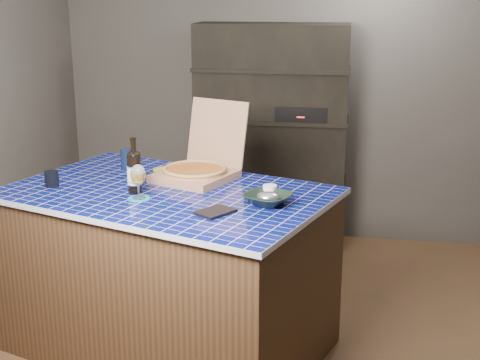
% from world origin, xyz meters
% --- Properties ---
extents(room, '(3.50, 3.50, 3.50)m').
position_xyz_m(room, '(0.00, 0.00, 1.25)').
color(room, brown).
rests_on(room, ground).
extents(shelving_unit, '(1.20, 0.41, 1.80)m').
position_xyz_m(shelving_unit, '(0.00, 1.53, 0.90)').
color(shelving_unit, black).
rests_on(shelving_unit, floor).
extents(kitchen_island, '(2.03, 1.64, 0.97)m').
position_xyz_m(kitchen_island, '(-0.37, -0.27, 0.48)').
color(kitchen_island, '#4D301E').
rests_on(kitchen_island, floor).
extents(pizza_box, '(0.56, 0.61, 0.44)m').
position_xyz_m(pizza_box, '(-0.26, 0.00, 1.03)').
color(pizza_box, '#AA7558').
rests_on(pizza_box, kitchen_island).
extents(mead_bottle, '(0.08, 0.08, 0.31)m').
position_xyz_m(mead_bottle, '(-0.54, -0.32, 1.09)').
color(mead_bottle, black).
rests_on(mead_bottle, kitchen_island).
extents(teal_trivet, '(0.12, 0.12, 0.01)m').
position_xyz_m(teal_trivet, '(-0.48, -0.43, 0.97)').
color(teal_trivet, teal).
rests_on(teal_trivet, kitchen_island).
extents(wine_glass, '(0.08, 0.08, 0.19)m').
position_xyz_m(wine_glass, '(-0.48, -0.43, 1.10)').
color(wine_glass, white).
rests_on(wine_glass, teal_trivet).
extents(tumbler, '(0.08, 0.08, 0.09)m').
position_xyz_m(tumbler, '(-1.05, -0.28, 1.01)').
color(tumbler, black).
rests_on(tumbler, kitchen_island).
extents(dvd_case, '(0.22, 0.23, 0.01)m').
position_xyz_m(dvd_case, '(-0.03, -0.60, 0.97)').
color(dvd_case, black).
rests_on(dvd_case, kitchen_island).
extents(bowl, '(0.32, 0.32, 0.06)m').
position_xyz_m(bowl, '(0.21, -0.41, 1.00)').
color(bowl, black).
rests_on(bowl, kitchen_island).
extents(foil_contents, '(0.12, 0.10, 0.06)m').
position_xyz_m(foil_contents, '(0.21, -0.41, 1.01)').
color(foil_contents, silver).
rests_on(foil_contents, bowl).
extents(white_jar, '(0.08, 0.08, 0.07)m').
position_xyz_m(white_jar, '(0.21, -0.28, 1.00)').
color(white_jar, white).
rests_on(white_jar, kitchen_island).
extents(navy_cup, '(0.08, 0.08, 0.12)m').
position_xyz_m(navy_cup, '(-0.75, 0.16, 1.03)').
color(navy_cup, black).
rests_on(navy_cup, kitchen_island).
extents(green_trivet, '(0.16, 0.16, 0.01)m').
position_xyz_m(green_trivet, '(-0.50, 0.16, 0.97)').
color(green_trivet, '#9BAB24').
rests_on(green_trivet, kitchen_island).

